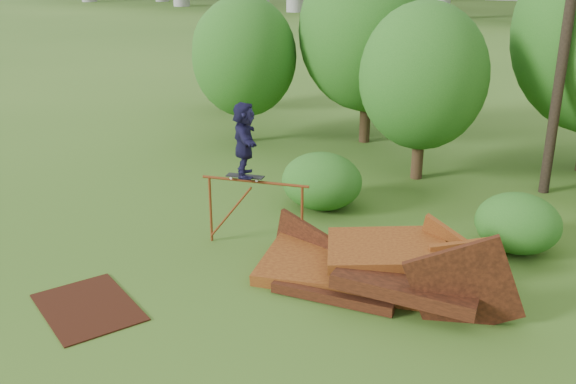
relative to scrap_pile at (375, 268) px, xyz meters
The scene contains 12 objects.
ground 2.41m from the scrap_pile, 121.56° to the right, with size 240.00×240.00×0.00m, color #2D5116.
scrap_pile is the anchor object (origin of this frame).
grind_rail 3.18m from the scrap_pile, behind, with size 2.40×0.72×1.60m.
skateboard 3.54m from the scrap_pile, behind, with size 0.87×0.44×0.09m.
skater 3.93m from the scrap_pile, behind, with size 1.53×0.49×1.65m, color #181639.
flat_plate 5.62m from the scrap_pile, 138.35° to the right, with size 2.20×1.57×0.03m, color black.
tree_0 11.56m from the scrap_pile, 138.86° to the left, with size 3.61×3.61×5.09m.
tree_1 11.30m from the scrap_pile, 116.76° to the left, with size 4.77×4.77×6.63m.
tree_2 7.47m from the scrap_pile, 104.57° to the left, with size 3.66×3.66×5.15m.
tree_6 16.50m from the scrap_pile, 136.78° to the left, with size 3.22×3.22×4.50m.
shrub_left 4.33m from the scrap_pile, 133.69° to the left, with size 2.14×1.97×1.48m, color #1A5115.
shrub_right 3.73m from the scrap_pile, 57.26° to the left, with size 1.89×1.73×1.34m, color #1A5115.
Camera 1 is at (5.89, -8.69, 6.23)m, focal length 40.00 mm.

